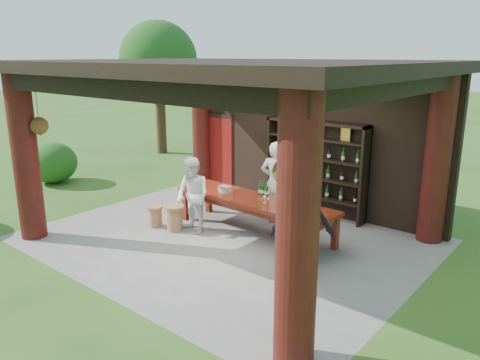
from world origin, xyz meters
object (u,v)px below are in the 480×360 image
Objects in this scene: stool_near_left at (175,217)px; napkin_basket at (225,189)px; stool_near_right at (291,262)px; guest_man at (302,219)px; guest_woman at (193,195)px; wine_shelf at (315,168)px; tasting_table at (254,204)px; host at (275,183)px; stool_far_left at (155,216)px.

napkin_basket reaches higher than stool_near_left.
stool_near_right is (3.03, -0.18, -0.06)m from stool_near_left.
stool_near_left is 0.33× the size of guest_man.
wine_shelf is at bearing 69.01° from guest_woman.
wine_shelf is 1.47× the size of guest_man.
stool_near_left is (-1.39, -0.95, -0.35)m from tasting_table.
stool_near_right is 2.71m from napkin_basket.
tasting_table is at bearing 76.61° from host.
stool_far_left is (-0.50, -0.10, -0.05)m from stool_near_left.
napkin_basket is at bearing 55.69° from stool_near_left.
stool_far_left is 1.78× the size of napkin_basket.
guest_man reaches higher than stool_far_left.
wine_shelf is 3.73m from stool_far_left.
host is 1.85m from guest_woman.
host is at bearing 93.95° from tasting_table.
napkin_basket is at bearing 42.05° from stool_far_left.
guest_man is at bearing 6.79° from stool_far_left.
stool_near_left is 3.00m from guest_man.
stool_far_left is at bearing -127.14° from wine_shelf.
host reaches higher than stool_near_right.
stool_far_left reaches higher than stool_near_right.
wine_shelf is 5.35× the size of stool_far_left.
guest_woman is (0.36, 0.19, 0.51)m from stool_near_left.
stool_near_left is 0.65m from guest_woman.
stool_near_left is at bearing 11.54° from stool_far_left.
stool_near_right is (1.64, -1.12, -0.40)m from tasting_table.
guest_woman is at bearing -117.08° from wine_shelf.
napkin_basket is (-1.07, -1.88, -0.27)m from wine_shelf.
napkin_basket reaches higher than stool_far_left.
wine_shelf is at bearing 114.22° from stool_near_right.
tasting_table is 2.01× the size of host.
tasting_table is 2.03m from stool_near_right.
stool_near_right is at bearing -65.78° from wine_shelf.
tasting_table is 1.68m from guest_man.
wine_shelf is at bearing 60.39° from napkin_basket.
napkin_basket is at bearing 32.74° from host.
stool_near_left is 1.26× the size of stool_near_right.
tasting_table is 8.35× the size of stool_near_right.
wine_shelf reaches higher than host.
guest_woman reaches higher than napkin_basket.
host is at bearing 52.89° from stool_near_left.
host is 6.98× the size of napkin_basket.
wine_shelf reaches higher than guest_man.
stool_far_left is 0.27× the size of guest_man.
tasting_table is (-0.31, -1.85, -0.45)m from wine_shelf.
host is 1.14× the size of guest_woman.
guest_man is at bearing 120.41° from host.
stool_far_left is 3.51m from guest_man.
wine_shelf is 2.79m from guest_man.
host reaches higher than stool_near_left.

